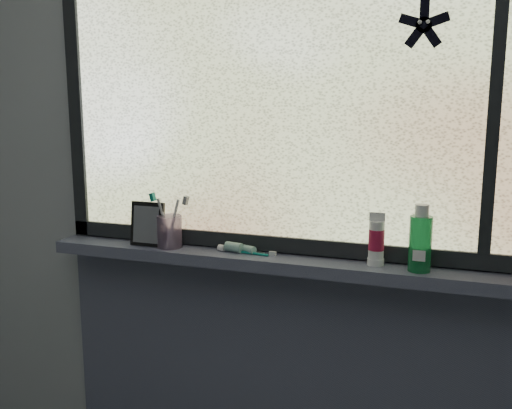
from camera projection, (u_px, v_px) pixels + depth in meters
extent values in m
cube|color=#9EA3A8|center=(288.00, 182.00, 1.84)|extent=(3.00, 0.01, 2.50)
cube|color=#4C4F65|center=(281.00, 263.00, 1.82)|extent=(1.62, 0.14, 0.04)
cube|color=#4C4F65|center=(285.00, 401.00, 1.97)|extent=(1.62, 0.02, 0.98)
cube|color=silver|center=(287.00, 94.00, 1.77)|extent=(1.50, 0.01, 1.00)
cube|color=black|center=(285.00, 244.00, 1.85)|extent=(1.60, 0.03, 0.05)
cube|color=black|center=(76.00, 95.00, 2.02)|extent=(0.05, 0.03, 1.10)
cube|color=black|center=(495.00, 94.00, 1.57)|extent=(0.03, 0.03, 1.00)
cube|color=black|center=(148.00, 224.00, 1.94)|extent=(0.12, 0.06, 0.15)
cylinder|color=#B390BE|center=(170.00, 231.00, 1.92)|extent=(0.09, 0.09, 0.11)
cylinder|color=#1D974A|center=(420.00, 238.00, 1.65)|extent=(0.07, 0.07, 0.16)
cylinder|color=silver|center=(376.00, 237.00, 1.71)|extent=(0.05, 0.05, 0.12)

